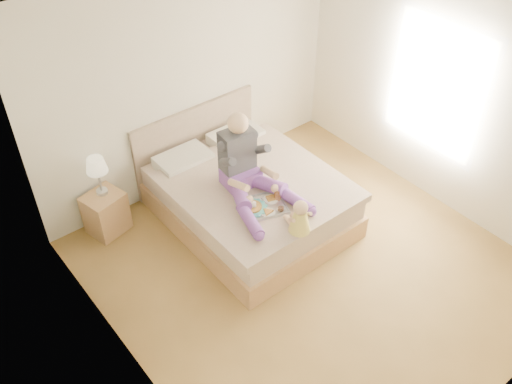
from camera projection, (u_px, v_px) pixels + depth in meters
room at (324, 151)px, 5.16m from camera, size 4.02×4.22×2.71m
bed at (246, 195)px, 6.53m from camera, size 1.70×2.18×1.00m
nightstand at (106, 213)px, 6.39m from camera, size 0.48×0.45×0.50m
lamp at (97, 167)px, 6.04m from camera, size 0.23×0.23×0.47m
adult at (247, 170)px, 5.98m from camera, size 0.76×1.11×0.90m
tray at (262, 205)px, 5.90m from camera, size 0.58×0.52×0.14m
baby at (299, 218)px, 5.57m from camera, size 0.24×0.33×0.37m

